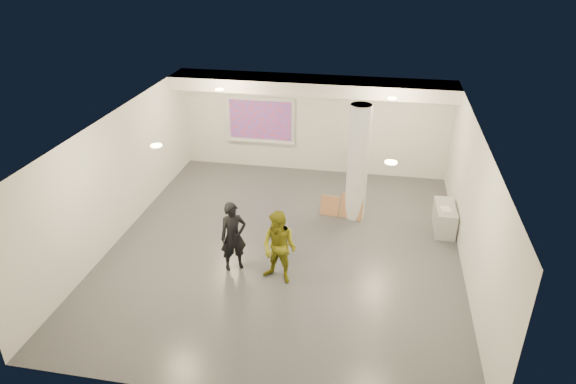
% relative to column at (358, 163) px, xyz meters
% --- Properties ---
extents(floor, '(8.00, 9.00, 0.01)m').
position_rel_column_xyz_m(floor, '(-1.50, -1.80, -1.50)').
color(floor, '#3B3E44').
rests_on(floor, ground).
extents(ceiling, '(8.00, 9.00, 0.01)m').
position_rel_column_xyz_m(ceiling, '(-1.50, -1.80, 1.50)').
color(ceiling, white).
rests_on(ceiling, floor).
extents(wall_back, '(8.00, 0.01, 3.00)m').
position_rel_column_xyz_m(wall_back, '(-1.50, 2.70, 0.00)').
color(wall_back, silver).
rests_on(wall_back, floor).
extents(wall_front, '(8.00, 0.01, 3.00)m').
position_rel_column_xyz_m(wall_front, '(-1.50, -6.30, 0.00)').
color(wall_front, silver).
rests_on(wall_front, floor).
extents(wall_left, '(0.01, 9.00, 3.00)m').
position_rel_column_xyz_m(wall_left, '(-5.50, -1.80, 0.00)').
color(wall_left, silver).
rests_on(wall_left, floor).
extents(wall_right, '(0.01, 9.00, 3.00)m').
position_rel_column_xyz_m(wall_right, '(2.50, -1.80, 0.00)').
color(wall_right, silver).
rests_on(wall_right, floor).
extents(soffit_band, '(8.00, 1.10, 0.36)m').
position_rel_column_xyz_m(soffit_band, '(-1.50, 2.15, 1.32)').
color(soffit_band, silver).
rests_on(soffit_band, ceiling).
extents(downlight_nw, '(0.22, 0.22, 0.02)m').
position_rel_column_xyz_m(downlight_nw, '(-3.70, 0.70, 1.48)').
color(downlight_nw, '#EAE07F').
rests_on(downlight_nw, ceiling).
extents(downlight_ne, '(0.22, 0.22, 0.02)m').
position_rel_column_xyz_m(downlight_ne, '(0.70, 0.70, 1.48)').
color(downlight_ne, '#EAE07F').
rests_on(downlight_ne, ceiling).
extents(downlight_sw, '(0.22, 0.22, 0.02)m').
position_rel_column_xyz_m(downlight_sw, '(-3.70, -3.30, 1.48)').
color(downlight_sw, '#EAE07F').
rests_on(downlight_sw, ceiling).
extents(downlight_se, '(0.22, 0.22, 0.02)m').
position_rel_column_xyz_m(downlight_se, '(0.70, -3.30, 1.48)').
color(downlight_se, '#EAE07F').
rests_on(downlight_se, ceiling).
extents(column, '(0.52, 0.52, 3.00)m').
position_rel_column_xyz_m(column, '(0.00, 0.00, 0.00)').
color(column, silver).
rests_on(column, floor).
extents(projection_screen, '(2.10, 0.13, 1.42)m').
position_rel_column_xyz_m(projection_screen, '(-3.10, 2.65, 0.03)').
color(projection_screen, silver).
rests_on(projection_screen, wall_back).
extents(credenza, '(0.49, 1.12, 0.65)m').
position_rel_column_xyz_m(credenza, '(2.22, -0.29, -1.18)').
color(credenza, '#949699').
rests_on(credenza, floor).
extents(papers_stack, '(0.29, 0.34, 0.02)m').
position_rel_column_xyz_m(papers_stack, '(2.19, -0.44, -0.84)').
color(papers_stack, white).
rests_on(papers_stack, credenza).
extents(cardboard_back, '(0.62, 0.33, 0.64)m').
position_rel_column_xyz_m(cardboard_back, '(-0.08, -0.12, -1.18)').
color(cardboard_back, '#A26D45').
rests_on(cardboard_back, floor).
extents(cardboard_front, '(0.50, 0.25, 0.53)m').
position_rel_column_xyz_m(cardboard_front, '(-0.65, -0.05, -1.24)').
color(cardboard_front, '#A26D45').
rests_on(cardboard_front, floor).
extents(woman, '(0.69, 0.62, 1.58)m').
position_rel_column_xyz_m(woman, '(-2.43, -2.80, -0.71)').
color(woman, black).
rests_on(woman, floor).
extents(man, '(0.93, 0.82, 1.62)m').
position_rel_column_xyz_m(man, '(-1.37, -3.08, -0.69)').
color(man, olive).
rests_on(man, floor).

